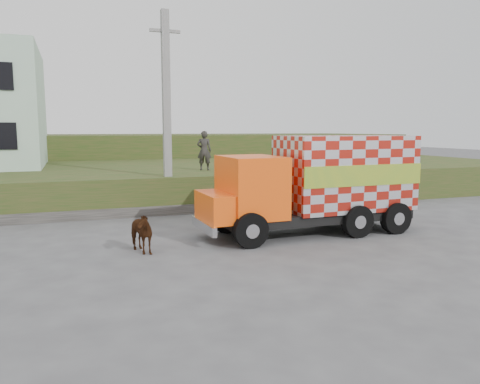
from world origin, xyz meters
name	(u,v)px	position (x,y,z in m)	size (l,w,h in m)	color
ground	(227,234)	(0.00, 0.00, 0.00)	(120.00, 120.00, 0.00)	#474749
embankment	(167,180)	(0.00, 10.00, 0.75)	(40.00, 12.00, 1.50)	#244416
embankment_far	(136,154)	(0.00, 22.00, 1.50)	(40.00, 12.00, 3.00)	#244416
retaining_strip	(145,211)	(-2.00, 4.20, 0.20)	(16.00, 0.50, 0.40)	#595651
utility_pole	(167,112)	(-1.00, 4.60, 4.08)	(1.20, 0.30, 8.00)	gray
cargo_truck	(319,183)	(2.95, -0.72, 1.64)	(7.20, 2.65, 3.18)	black
cow	(138,232)	(-3.01, -1.29, 0.58)	(0.62, 1.36, 1.15)	black
pedestrian	(204,151)	(1.16, 6.88, 2.42)	(0.67, 0.44, 1.83)	#2D2928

